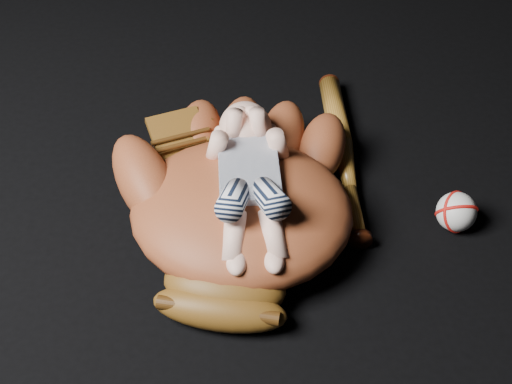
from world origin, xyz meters
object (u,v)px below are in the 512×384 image
at_px(baseball, 456,212).
at_px(baseball_bat, 343,154).
at_px(baseball_glove, 241,202).
at_px(newborn_baby, 250,181).

bearing_deg(baseball, baseball_bat, 129.00).
bearing_deg(baseball_glove, baseball_bat, 55.21).
relative_size(newborn_baby, baseball_bat, 0.76).
height_order(baseball_bat, baseball, baseball).
bearing_deg(baseball, baseball_glove, 176.17).
xyz_separation_m(baseball_glove, baseball_bat, (0.22, 0.17, -0.06)).
xyz_separation_m(baseball_glove, newborn_baby, (0.01, -0.00, 0.05)).
bearing_deg(newborn_baby, baseball_glove, 176.39).
xyz_separation_m(newborn_baby, baseball, (0.36, -0.02, -0.10)).
bearing_deg(baseball_bat, newborn_baby, -140.08).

